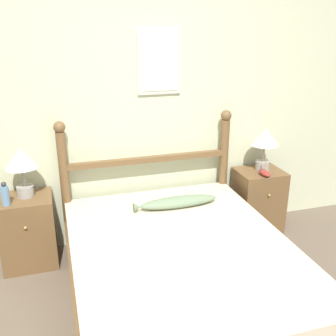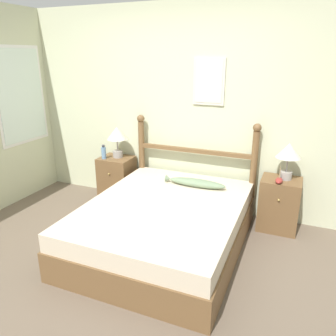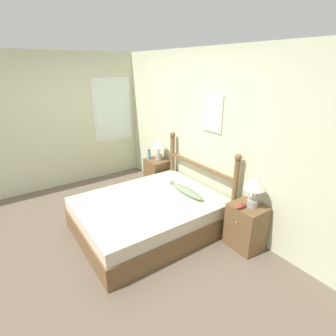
# 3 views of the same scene
# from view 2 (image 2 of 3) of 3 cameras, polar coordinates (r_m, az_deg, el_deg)

# --- Properties ---
(ground_plane) EXTENTS (16.00, 16.00, 0.00)m
(ground_plane) POSITION_cam_2_polar(r_m,az_deg,el_deg) (3.27, -9.37, -17.71)
(ground_plane) COLOR brown
(wall_back) EXTENTS (6.40, 0.08, 2.55)m
(wall_back) POSITION_cam_2_polar(r_m,az_deg,el_deg) (4.23, 2.16, 10.01)
(wall_back) COLOR beige
(wall_back) RESTS_ON ground_plane
(bed) EXTENTS (1.57, 2.00, 0.49)m
(bed) POSITION_cam_2_polar(r_m,az_deg,el_deg) (3.51, -0.59, -9.87)
(bed) COLOR brown
(bed) RESTS_ON ground_plane
(headboard) EXTENTS (1.59, 0.10, 1.21)m
(headboard) POSITION_cam_2_polar(r_m,az_deg,el_deg) (4.18, 4.55, 1.22)
(headboard) COLOR brown
(headboard) RESTS_ON ground_plane
(nightstand_left) EXTENTS (0.44, 0.40, 0.62)m
(nightstand_left) POSITION_cam_2_polar(r_m,az_deg,el_deg) (4.62, -8.86, -1.85)
(nightstand_left) COLOR brown
(nightstand_left) RESTS_ON ground_plane
(nightstand_right) EXTENTS (0.44, 0.40, 0.62)m
(nightstand_right) POSITION_cam_2_polar(r_m,az_deg,el_deg) (4.02, 18.75, -5.99)
(nightstand_right) COLOR brown
(nightstand_right) RESTS_ON ground_plane
(table_lamp_left) EXTENTS (0.27, 0.27, 0.42)m
(table_lamp_left) POSITION_cam_2_polar(r_m,az_deg,el_deg) (4.46, -8.87, 5.55)
(table_lamp_left) COLOR gray
(table_lamp_left) RESTS_ON nightstand_left
(table_lamp_right) EXTENTS (0.27, 0.27, 0.42)m
(table_lamp_right) POSITION_cam_2_polar(r_m,az_deg,el_deg) (3.84, 20.23, 2.36)
(table_lamp_right) COLOR gray
(table_lamp_right) RESTS_ON nightstand_right
(bottle) EXTENTS (0.06, 0.06, 0.20)m
(bottle) POSITION_cam_2_polar(r_m,az_deg,el_deg) (4.48, -11.13, 2.70)
(bottle) COLOR #668CB2
(bottle) RESTS_ON nightstand_left
(model_boat) EXTENTS (0.08, 0.16, 0.18)m
(model_boat) POSITION_cam_2_polar(r_m,az_deg,el_deg) (3.78, 18.77, -2.04)
(model_boat) COLOR maroon
(model_boat) RESTS_ON nightstand_right
(fish_pillow) EXTENTS (0.73, 0.15, 0.09)m
(fish_pillow) POSITION_cam_2_polar(r_m,az_deg,el_deg) (3.83, 4.87, -2.58)
(fish_pillow) COLOR gray
(fish_pillow) RESTS_ON bed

